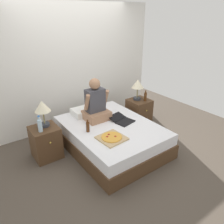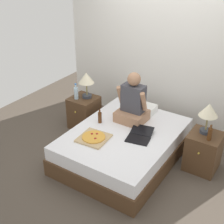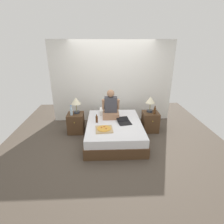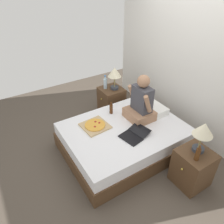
{
  "view_description": "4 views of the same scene",
  "coord_description": "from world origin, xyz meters",
  "px_view_note": "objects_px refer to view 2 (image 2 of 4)",
  "views": [
    {
      "loc": [
        -2.01,
        -2.8,
        2.3
      ],
      "look_at": [
        0.05,
        0.03,
        0.69
      ],
      "focal_mm": 35.0,
      "sensor_mm": 36.0,
      "label": 1
    },
    {
      "loc": [
        1.95,
        -3.32,
        2.89
      ],
      "look_at": [
        -0.14,
        -0.1,
        0.8
      ],
      "focal_mm": 50.0,
      "sensor_mm": 36.0,
      "label": 2
    },
    {
      "loc": [
        -0.24,
        -4.11,
        2.39
      ],
      "look_at": [
        -0.06,
        0.03,
        0.75
      ],
      "focal_mm": 28.0,
      "sensor_mm": 36.0,
      "label": 3
    },
    {
      "loc": [
        2.23,
        -1.63,
        2.61
      ],
      "look_at": [
        -0.1,
        -0.17,
        0.76
      ],
      "focal_mm": 35.0,
      "sensor_mm": 36.0,
      "label": 4
    }
  ],
  "objects_px": {
    "lamp_on_right_nightstand": "(209,112)",
    "beer_bottle": "(210,134)",
    "beer_bottle_on_bed": "(100,117)",
    "nightstand_left": "(84,112)",
    "lamp_on_left_nightstand": "(86,80)",
    "laptop": "(139,136)",
    "person_seated": "(133,104)",
    "bed": "(124,145)",
    "pizza_box": "(94,138)",
    "nightstand_right": "(203,152)",
    "water_bottle": "(76,93)"
  },
  "relations": [
    {
      "from": "pizza_box",
      "to": "beer_bottle_on_bed",
      "type": "relative_size",
      "value": 1.95
    },
    {
      "from": "lamp_on_right_nightstand",
      "to": "person_seated",
      "type": "xyz_separation_m",
      "value": [
        -1.11,
        -0.1,
        -0.14
      ]
    },
    {
      "from": "beer_bottle",
      "to": "beer_bottle_on_bed",
      "type": "xyz_separation_m",
      "value": [
        -1.59,
        -0.28,
        -0.1
      ]
    },
    {
      "from": "water_bottle",
      "to": "person_seated",
      "type": "bearing_deg",
      "value": 2.25
    },
    {
      "from": "water_bottle",
      "to": "pizza_box",
      "type": "relative_size",
      "value": 0.64
    },
    {
      "from": "beer_bottle_on_bed",
      "to": "nightstand_left",
      "type": "bearing_deg",
      "value": 147.83
    },
    {
      "from": "bed",
      "to": "beer_bottle",
      "type": "bearing_deg",
      "value": 15.63
    },
    {
      "from": "person_seated",
      "to": "water_bottle",
      "type": "bearing_deg",
      "value": -177.75
    },
    {
      "from": "lamp_on_right_nightstand",
      "to": "water_bottle",
      "type": "bearing_deg",
      "value": -176.33
    },
    {
      "from": "bed",
      "to": "pizza_box",
      "type": "distance_m",
      "value": 0.53
    },
    {
      "from": "water_bottle",
      "to": "person_seated",
      "type": "xyz_separation_m",
      "value": [
        1.07,
        0.04,
        0.08
      ]
    },
    {
      "from": "lamp_on_left_nightstand",
      "to": "lamp_on_right_nightstand",
      "type": "relative_size",
      "value": 1.0
    },
    {
      "from": "lamp_on_left_nightstand",
      "to": "nightstand_right",
      "type": "distance_m",
      "value": 2.18
    },
    {
      "from": "bed",
      "to": "lamp_on_right_nightstand",
      "type": "bearing_deg",
      "value": 24.31
    },
    {
      "from": "bed",
      "to": "beer_bottle_on_bed",
      "type": "xyz_separation_m",
      "value": [
        -0.45,
        0.03,
        0.33
      ]
    },
    {
      "from": "beer_bottle_on_bed",
      "to": "lamp_on_left_nightstand",
      "type": "bearing_deg",
      "value": 142.75
    },
    {
      "from": "water_bottle",
      "to": "beer_bottle",
      "type": "bearing_deg",
      "value": -0.25
    },
    {
      "from": "lamp_on_right_nightstand",
      "to": "laptop",
      "type": "distance_m",
      "value": 1.0
    },
    {
      "from": "person_seated",
      "to": "laptop",
      "type": "bearing_deg",
      "value": -48.58
    },
    {
      "from": "beer_bottle",
      "to": "pizza_box",
      "type": "xyz_separation_m",
      "value": [
        -1.4,
        -0.71,
        -0.18
      ]
    },
    {
      "from": "person_seated",
      "to": "bed",
      "type": "bearing_deg",
      "value": -78.17
    },
    {
      "from": "lamp_on_right_nightstand",
      "to": "lamp_on_left_nightstand",
      "type": "bearing_deg",
      "value": 180.0
    },
    {
      "from": "water_bottle",
      "to": "pizza_box",
      "type": "bearing_deg",
      "value": -39.12
    },
    {
      "from": "person_seated",
      "to": "beer_bottle",
      "type": "bearing_deg",
      "value": -2.45
    },
    {
      "from": "laptop",
      "to": "pizza_box",
      "type": "bearing_deg",
      "value": -144.04
    },
    {
      "from": "beer_bottle",
      "to": "beer_bottle_on_bed",
      "type": "distance_m",
      "value": 1.62
    },
    {
      "from": "laptop",
      "to": "nightstand_right",
      "type": "bearing_deg",
      "value": 27.86
    },
    {
      "from": "lamp_on_left_nightstand",
      "to": "beer_bottle_on_bed",
      "type": "xyz_separation_m",
      "value": [
        0.57,
        -0.43,
        -0.33
      ]
    },
    {
      "from": "lamp_on_right_nightstand",
      "to": "nightstand_left",
      "type": "bearing_deg",
      "value": -178.63
    },
    {
      "from": "nightstand_left",
      "to": "nightstand_right",
      "type": "height_order",
      "value": "same"
    },
    {
      "from": "laptop",
      "to": "beer_bottle_on_bed",
      "type": "bearing_deg",
      "value": 176.6
    },
    {
      "from": "water_bottle",
      "to": "laptop",
      "type": "height_order",
      "value": "water_bottle"
    },
    {
      "from": "pizza_box",
      "to": "nightstand_left",
      "type": "bearing_deg",
      "value": 134.8
    },
    {
      "from": "beer_bottle",
      "to": "pizza_box",
      "type": "distance_m",
      "value": 1.58
    },
    {
      "from": "beer_bottle",
      "to": "laptop",
      "type": "distance_m",
      "value": 0.95
    },
    {
      "from": "lamp_on_left_nightstand",
      "to": "nightstand_right",
      "type": "relative_size",
      "value": 0.8
    },
    {
      "from": "bed",
      "to": "water_bottle",
      "type": "height_order",
      "value": "water_bottle"
    },
    {
      "from": "water_bottle",
      "to": "lamp_on_right_nightstand",
      "type": "xyz_separation_m",
      "value": [
        2.18,
        0.14,
        0.22
      ]
    },
    {
      "from": "nightstand_right",
      "to": "beer_bottle",
      "type": "relative_size",
      "value": 2.45
    },
    {
      "from": "beer_bottle",
      "to": "water_bottle",
      "type": "bearing_deg",
      "value": 179.75
    },
    {
      "from": "person_seated",
      "to": "beer_bottle_on_bed",
      "type": "relative_size",
      "value": 3.55
    },
    {
      "from": "lamp_on_left_nightstand",
      "to": "nightstand_right",
      "type": "xyz_separation_m",
      "value": [
        2.09,
        -0.05,
        -0.61
      ]
    },
    {
      "from": "beer_bottle",
      "to": "laptop",
      "type": "relative_size",
      "value": 0.49
    },
    {
      "from": "nightstand_left",
      "to": "beer_bottle_on_bed",
      "type": "height_order",
      "value": "beer_bottle_on_bed"
    },
    {
      "from": "pizza_box",
      "to": "beer_bottle_on_bed",
      "type": "xyz_separation_m",
      "value": [
        -0.19,
        0.42,
        0.07
      ]
    },
    {
      "from": "lamp_on_right_nightstand",
      "to": "beer_bottle_on_bed",
      "type": "relative_size",
      "value": 2.05
    },
    {
      "from": "pizza_box",
      "to": "beer_bottle_on_bed",
      "type": "distance_m",
      "value": 0.47
    },
    {
      "from": "lamp_on_right_nightstand",
      "to": "beer_bottle_on_bed",
      "type": "xyz_separation_m",
      "value": [
        -1.49,
        -0.43,
        -0.33
      ]
    },
    {
      "from": "lamp_on_right_nightstand",
      "to": "beer_bottle",
      "type": "height_order",
      "value": "lamp_on_right_nightstand"
    },
    {
      "from": "bed",
      "to": "nightstand_right",
      "type": "xyz_separation_m",
      "value": [
        1.06,
        0.42,
        0.05
      ]
    }
  ]
}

